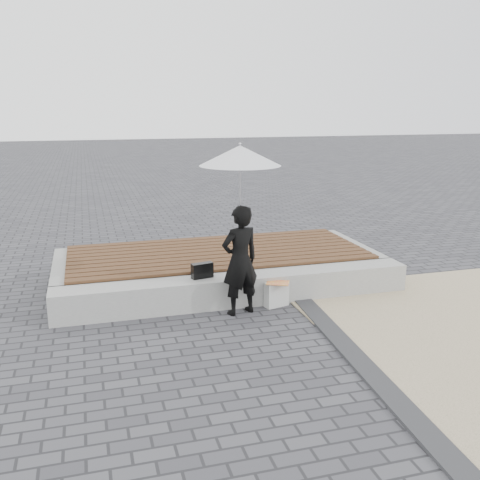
{
  "coord_description": "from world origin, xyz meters",
  "views": [
    {
      "loc": [
        -1.94,
        -5.26,
        2.68
      ],
      "look_at": [
        -0.08,
        1.22,
        1.0
      ],
      "focal_mm": 40.55,
      "sensor_mm": 36.0,
      "label": 1
    }
  ],
  "objects_px": {
    "seating_ledge": "(238,289)",
    "canvas_tote": "(276,294)",
    "parasol": "(240,156)",
    "handbag": "(202,270)",
    "woman": "(240,261)"
  },
  "relations": [
    {
      "from": "seating_ledge",
      "to": "canvas_tote",
      "type": "relative_size",
      "value": 14.4
    },
    {
      "from": "parasol",
      "to": "seating_ledge",
      "type": "bearing_deg",
      "value": 77.33
    },
    {
      "from": "parasol",
      "to": "canvas_tote",
      "type": "xyz_separation_m",
      "value": [
        0.55,
        0.11,
        -1.9
      ]
    },
    {
      "from": "parasol",
      "to": "handbag",
      "type": "distance_m",
      "value": 1.68
    },
    {
      "from": "canvas_tote",
      "to": "parasol",
      "type": "bearing_deg",
      "value": 176.87
    },
    {
      "from": "woman",
      "to": "canvas_tote",
      "type": "xyz_separation_m",
      "value": [
        0.55,
        0.11,
        -0.55
      ]
    },
    {
      "from": "woman",
      "to": "parasol",
      "type": "relative_size",
      "value": 1.11
    },
    {
      "from": "woman",
      "to": "parasol",
      "type": "height_order",
      "value": "parasol"
    },
    {
      "from": "handbag",
      "to": "canvas_tote",
      "type": "xyz_separation_m",
      "value": [
        0.97,
        -0.3,
        -0.33
      ]
    },
    {
      "from": "parasol",
      "to": "canvas_tote",
      "type": "bearing_deg",
      "value": 11.63
    },
    {
      "from": "handbag",
      "to": "canvas_tote",
      "type": "height_order",
      "value": "handbag"
    },
    {
      "from": "woman",
      "to": "seating_ledge",
      "type": "bearing_deg",
      "value": -118.46
    },
    {
      "from": "seating_ledge",
      "to": "canvas_tote",
      "type": "xyz_separation_m",
      "value": [
        0.47,
        -0.26,
        -0.03
      ]
    },
    {
      "from": "woman",
      "to": "handbag",
      "type": "height_order",
      "value": "woman"
    },
    {
      "from": "woman",
      "to": "parasol",
      "type": "distance_m",
      "value": 1.35
    }
  ]
}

